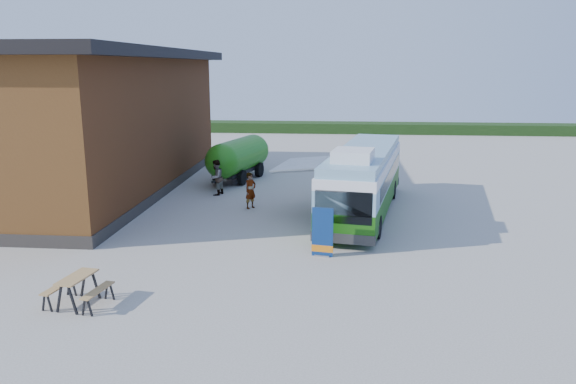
# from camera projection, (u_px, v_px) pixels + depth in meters

# --- Properties ---
(ground) EXTENTS (100.00, 100.00, 0.00)m
(ground) POSITION_uv_depth(u_px,v_px,m) (267.00, 255.00, 20.15)
(ground) COLOR #BCB7AD
(ground) RESTS_ON ground
(barn) EXTENTS (9.60, 21.20, 7.50)m
(barn) POSITION_uv_depth(u_px,v_px,m) (95.00, 124.00, 29.99)
(barn) COLOR brown
(barn) RESTS_ON ground
(hedge) EXTENTS (40.00, 3.00, 1.00)m
(hedge) POSITION_uv_depth(u_px,v_px,m) (393.00, 128.00, 56.27)
(hedge) COLOR #264419
(hedge) RESTS_ON ground
(bus) EXTENTS (4.32, 11.50, 3.46)m
(bus) POSITION_uv_depth(u_px,v_px,m) (364.00, 178.00, 25.39)
(bus) COLOR #237112
(bus) RESTS_ON ground
(awning) EXTENTS (2.82, 3.93, 0.48)m
(awning) POSITION_uv_depth(u_px,v_px,m) (308.00, 159.00, 25.22)
(awning) COLOR white
(awning) RESTS_ON ground
(banner) EXTENTS (0.77, 0.27, 1.79)m
(banner) POSITION_uv_depth(u_px,v_px,m) (322.00, 237.00, 19.81)
(banner) COLOR navy
(banner) RESTS_ON ground
(picnic_table) EXTENTS (1.71, 1.57, 0.87)m
(picnic_table) POSITION_uv_depth(u_px,v_px,m) (77.00, 284.00, 15.76)
(picnic_table) COLOR tan
(picnic_table) RESTS_ON ground
(person_a) EXTENTS (0.72, 0.75, 1.72)m
(person_a) POSITION_uv_depth(u_px,v_px,m) (250.00, 191.00, 26.50)
(person_a) COLOR #999999
(person_a) RESTS_ON ground
(person_b) EXTENTS (0.95, 1.08, 1.86)m
(person_b) POSITION_uv_depth(u_px,v_px,m) (216.00, 178.00, 29.23)
(person_b) COLOR #999999
(person_b) RESTS_ON ground
(slurry_tanker) EXTENTS (3.02, 6.49, 2.45)m
(slurry_tanker) POSITION_uv_depth(u_px,v_px,m) (239.00, 156.00, 32.97)
(slurry_tanker) COLOR #278217
(slurry_tanker) RESTS_ON ground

